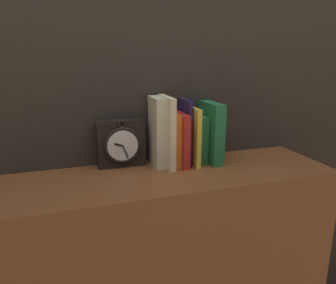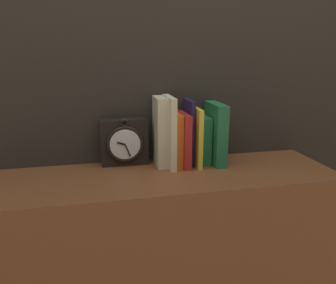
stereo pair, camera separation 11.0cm
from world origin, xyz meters
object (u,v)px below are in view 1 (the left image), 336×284
book_slot1_cream (167,132)px  book_slot4_navy (185,132)px  book_slot7_green (211,132)px  book_slot6_green (198,138)px  book_slot5_yellow (192,135)px  clock (121,143)px  book_slot3_red (180,139)px  book_slot2_orange (173,139)px  book_slot0_cream (157,132)px

book_slot1_cream → book_slot4_navy: 0.08m
book_slot1_cream → book_slot7_green: (0.18, -0.00, -0.01)m
book_slot4_navy → book_slot6_green: book_slot4_navy is taller
book_slot5_yellow → book_slot6_green: book_slot5_yellow is taller
clock → book_slot6_green: bearing=-5.3°
clock → book_slot4_navy: size_ratio=0.75×
book_slot5_yellow → clock: bearing=170.1°
book_slot1_cream → book_slot5_yellow: bearing=-0.1°
clock → book_slot6_green: 0.29m
book_slot4_navy → book_slot6_green: (0.05, 0.00, -0.03)m
book_slot6_green → book_slot7_green: book_slot7_green is taller
book_slot3_red → book_slot4_navy: 0.04m
book_slot5_yellow → book_slot4_navy: bearing=139.0°
book_slot2_orange → book_slot0_cream: bearing=170.8°
book_slot3_red → book_slot6_green: book_slot3_red is taller
book_slot7_green → book_slot3_red: bearing=178.6°
book_slot3_red → book_slot0_cream: bearing=169.8°
book_slot3_red → book_slot4_navy: (0.03, 0.02, 0.02)m
book_slot0_cream → book_slot4_navy: 0.11m
book_slot1_cream → book_slot2_orange: bearing=14.6°
book_slot2_orange → book_slot4_navy: size_ratio=0.81×
book_slot3_red → book_slot6_green: size_ratio=1.10×
book_slot1_cream → book_slot6_green: size_ratio=1.45×
book_slot1_cream → book_slot7_green: 0.18m
book_slot0_cream → book_slot6_green: book_slot0_cream is taller
book_slot6_green → book_slot5_yellow: bearing=-151.9°
book_slot0_cream → book_slot6_green: size_ratio=1.43×
book_slot3_red → book_slot6_green: bearing=11.9°
book_slot6_green → book_slot7_green: 0.06m
book_slot0_cream → book_slot4_navy: (0.11, 0.00, -0.01)m
book_slot2_orange → book_slot7_green: book_slot7_green is taller
clock → book_slot2_orange: bearing=-11.5°
book_slot6_green → book_slot4_navy: bearing=-178.9°
book_slot1_cream → book_slot5_yellow: 0.10m
book_slot1_cream → book_slot2_orange: (0.03, 0.01, -0.03)m
clock → book_slot2_orange: 0.19m
book_slot4_navy → book_slot5_yellow: 0.03m
book_slot0_cream → book_slot3_red: bearing=-10.2°
book_slot1_cream → book_slot7_green: bearing=-0.7°
book_slot0_cream → book_slot4_navy: bearing=0.4°
book_slot0_cream → book_slot7_green: size_ratio=1.12×
book_slot2_orange → book_slot3_red: bearing=-12.4°
book_slot0_cream → book_slot1_cream: bearing=-27.6°
book_slot5_yellow → book_slot6_green: bearing=28.1°
clock → book_slot7_green: book_slot7_green is taller
book_slot2_orange → book_slot5_yellow: book_slot5_yellow is taller
book_slot1_cream → book_slot7_green: size_ratio=1.13×
book_slot6_green → book_slot2_orange: bearing=-174.1°
book_slot3_red → book_slot7_green: size_ratio=0.86×
book_slot2_orange → book_slot3_red: 0.03m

